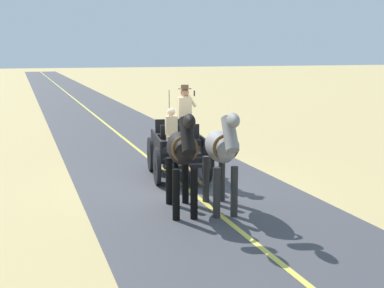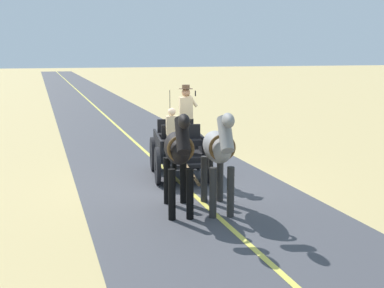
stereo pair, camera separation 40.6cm
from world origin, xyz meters
TOP-DOWN VIEW (x-y plane):
  - ground_plane at (0.00, 0.00)m, footprint 200.00×200.00m
  - road_surface at (0.00, 0.00)m, footprint 5.20×160.00m
  - road_centre_stripe at (0.00, 0.00)m, footprint 0.12×160.00m
  - horse_drawn_carriage at (-0.16, -0.73)m, footprint 1.75×4.51m
  - horse_near_side at (-0.14, 2.33)m, footprint 0.81×2.15m
  - horse_off_side at (0.69, 2.21)m, footprint 0.81×2.15m

SIDE VIEW (x-z plane):
  - ground_plane at x=0.00m, z-range 0.00..0.00m
  - road_surface at x=0.00m, z-range 0.00..0.01m
  - road_centre_stripe at x=0.00m, z-range 0.01..0.01m
  - horse_drawn_carriage at x=-0.16m, z-range -0.43..2.07m
  - horse_near_side at x=-0.14m, z-range 0.22..2.43m
  - horse_off_side at x=0.69m, z-range 0.22..2.43m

